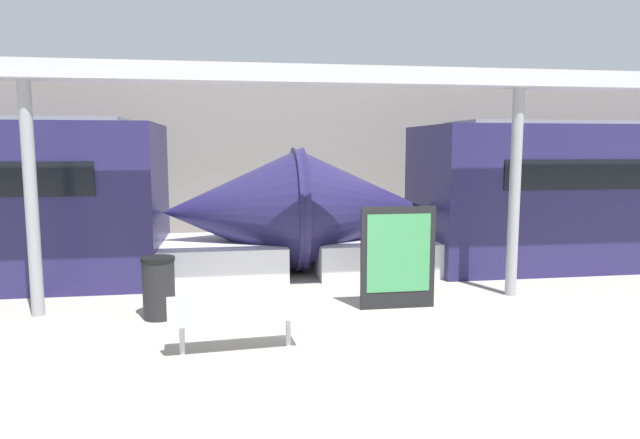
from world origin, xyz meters
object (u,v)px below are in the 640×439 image
at_px(support_column_near, 515,194).
at_px(trash_bin, 159,288).
at_px(poster_board, 398,257).
at_px(support_column_far, 31,200).
at_px(bench_near, 236,315).

bearing_deg(support_column_near, trash_bin, -175.80).
bearing_deg(poster_board, support_column_far, 174.99).
bearing_deg(bench_near, trash_bin, 120.30).
xyz_separation_m(trash_bin, support_column_near, (6.07, 0.45, 1.34)).
height_order(trash_bin, support_column_near, support_column_near).
relative_size(trash_bin, poster_board, 0.57).
bearing_deg(poster_board, support_column_near, 12.52).
bearing_deg(bench_near, poster_board, 27.18).
bearing_deg(poster_board, trash_bin, 179.17).
relative_size(poster_board, support_column_near, 0.46).
distance_m(poster_board, support_column_near, 2.51).
bearing_deg(bench_near, support_column_far, 140.91).
height_order(bench_near, poster_board, poster_board).
height_order(poster_board, support_column_far, support_column_far).
bearing_deg(trash_bin, bench_near, -55.25).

